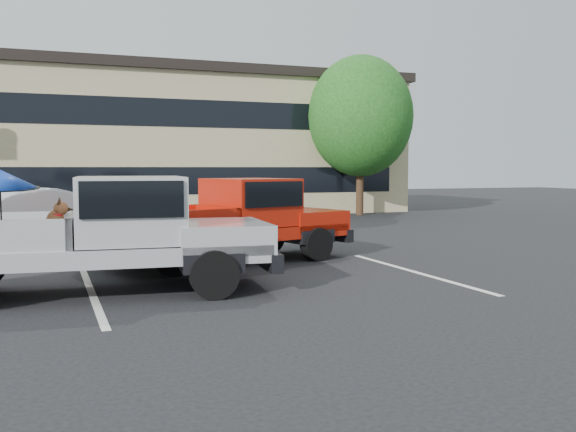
% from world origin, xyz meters
% --- Properties ---
extents(ground, '(90.00, 90.00, 0.00)m').
position_xyz_m(ground, '(0.00, 0.00, 0.00)').
color(ground, black).
rests_on(ground, ground).
extents(stripe_left, '(0.12, 5.00, 0.01)m').
position_xyz_m(stripe_left, '(-3.00, 2.00, 0.00)').
color(stripe_left, silver).
rests_on(stripe_left, ground).
extents(stripe_right, '(0.12, 5.00, 0.01)m').
position_xyz_m(stripe_right, '(3.00, 2.00, 0.00)').
color(stripe_right, silver).
rests_on(stripe_right, ground).
extents(motel_building, '(20.40, 8.40, 6.30)m').
position_xyz_m(motel_building, '(2.00, 20.99, 3.21)').
color(motel_building, '#C9BA86').
rests_on(motel_building, ground).
extents(tree_right, '(4.46, 4.46, 6.78)m').
position_xyz_m(tree_right, '(9.00, 16.00, 4.21)').
color(tree_right, '#332114').
rests_on(tree_right, ground).
extents(tree_back, '(4.68, 4.68, 7.11)m').
position_xyz_m(tree_back, '(6.00, 24.00, 4.41)').
color(tree_back, '#332114').
rests_on(tree_back, ground).
extents(silver_pickup, '(5.85, 2.51, 2.06)m').
position_xyz_m(silver_pickup, '(-2.61, 1.96, 1.05)').
color(silver_pickup, black).
rests_on(silver_pickup, ground).
extents(red_pickup, '(5.72, 3.31, 1.78)m').
position_xyz_m(red_pickup, '(0.34, 4.60, 0.98)').
color(red_pickup, black).
rests_on(red_pickup, ground).
extents(silver_sedan, '(4.75, 2.98, 1.48)m').
position_xyz_m(silver_sedan, '(-3.49, 9.94, 0.74)').
color(silver_sedan, '#AEB0B5').
rests_on(silver_sedan, ground).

